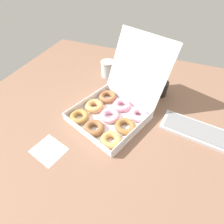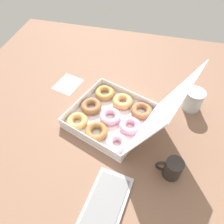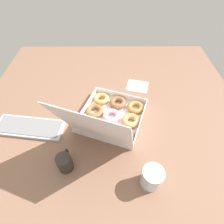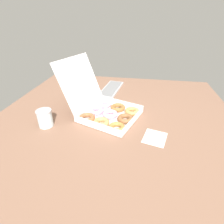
{
  "view_description": "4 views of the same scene",
  "coord_description": "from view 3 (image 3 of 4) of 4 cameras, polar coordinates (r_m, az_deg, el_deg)",
  "views": [
    {
      "loc": [
        27.65,
        -61.44,
        76.26
      ],
      "look_at": [
        0.79,
        5.13,
        4.03
      ],
      "focal_mm": 28.0,
      "sensor_mm": 36.0,
      "label": 1
    },
    {
      "loc": [
        69.83,
        21.74,
        91.21
      ],
      "look_at": [
        -0.27,
        4.4,
        5.71
      ],
      "focal_mm": 35.0,
      "sensor_mm": 36.0,
      "label": 2
    },
    {
      "loc": [
        0.05,
        76.01,
        87.75
      ],
      "look_at": [
        -0.33,
        0.36,
        2.26
      ],
      "focal_mm": 28.0,
      "sensor_mm": 36.0,
      "label": 3
    },
    {
      "loc": [
        -109.86,
        -16.47,
        68.37
      ],
      "look_at": [
        -3.34,
        1.52,
        6.1
      ],
      "focal_mm": 28.0,
      "sensor_mm": 36.0,
      "label": 4
    }
  ],
  "objects": [
    {
      "name": "ground_plane",
      "position": [
        1.17,
        -0.16,
        -0.93
      ],
      "size": [
        180.0,
        180.0,
        2.0
      ],
      "primitive_type": "cube",
      "color": "#815B47"
    },
    {
      "name": "donut_box",
      "position": [
        1.09,
        -0.31,
        -1.54
      ],
      "size": [
        53.01,
        61.98,
        40.18
      ],
      "color": "white",
      "rests_on": "ground_plane"
    },
    {
      "name": "keyboard",
      "position": [
        1.19,
        -25.33,
        -4.49
      ],
      "size": [
        44.1,
        20.55,
        2.2
      ],
      "color": "#BBBBBE",
      "rests_on": "ground_plane"
    },
    {
      "name": "coffee_mug",
      "position": [
        0.94,
        -15.13,
        -15.47
      ],
      "size": [
        7.62,
        11.45,
        10.26
      ],
      "color": "#292421",
      "rests_on": "ground_plane"
    },
    {
      "name": "glass_jar",
      "position": [
        0.9,
        12.85,
        -20.13
      ],
      "size": [
        10.25,
        10.25,
        11.81
      ],
      "color": "silver",
      "rests_on": "ground_plane"
    },
    {
      "name": "paper_napkin",
      "position": [
        1.38,
        8.32,
        8.43
      ],
      "size": [
        18.41,
        16.71,
        0.15
      ],
      "primitive_type": "cube",
      "rotation": [
        0.0,
        0.0,
        -0.25
      ],
      "color": "white",
      "rests_on": "ground_plane"
    }
  ]
}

